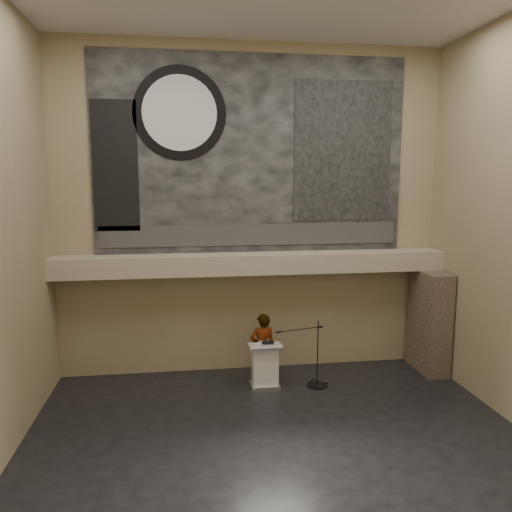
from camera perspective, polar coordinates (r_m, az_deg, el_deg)
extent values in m
plane|color=black|center=(10.39, 2.68, -20.53)|extent=(10.00, 10.00, 0.00)
cube|color=#8D7759|center=(13.04, -0.50, 5.10)|extent=(10.00, 0.02, 8.50)
cube|color=#8D7759|center=(5.26, 11.23, -0.52)|extent=(10.00, 0.02, 8.50)
cube|color=tan|center=(12.80, -0.25, -0.84)|extent=(10.00, 0.80, 0.50)
cylinder|color=#B2893D|center=(12.68, -7.41, -2.29)|extent=(0.04, 0.04, 0.06)
cylinder|color=#B2893D|center=(13.19, 7.98, -1.87)|extent=(0.04, 0.04, 0.06)
cube|color=black|center=(13.00, -0.49, 11.48)|extent=(8.00, 0.05, 5.00)
cube|color=#2D2D2D|center=(13.02, -0.46, 2.44)|extent=(7.76, 0.02, 0.55)
cylinder|color=black|center=(12.93, -8.72, 15.85)|extent=(2.30, 0.02, 2.30)
cylinder|color=silver|center=(12.91, -8.72, 15.86)|extent=(1.84, 0.02, 1.84)
cube|color=black|center=(13.50, 9.90, 11.68)|extent=(2.60, 0.02, 3.60)
cube|color=black|center=(12.94, -15.79, 9.84)|extent=(1.10, 0.02, 3.20)
cube|color=#44352A|center=(14.14, 19.18, -7.05)|extent=(0.60, 1.40, 2.70)
cube|color=silver|center=(12.76, 1.00, -14.52)|extent=(0.71, 0.54, 0.08)
cube|color=white|center=(12.57, 1.00, -12.34)|extent=(0.62, 0.43, 0.96)
cube|color=white|center=(12.37, 1.02, -10.17)|extent=(0.79, 0.56, 0.14)
cube|color=black|center=(12.40, 1.38, -9.89)|extent=(0.33, 0.29, 0.04)
cube|color=silver|center=(12.31, 0.41, -10.10)|extent=(0.30, 0.36, 0.00)
imported|color=silver|center=(12.74, 0.76, -10.47)|extent=(0.69, 0.49, 1.78)
cylinder|color=black|center=(12.91, 6.98, -14.44)|extent=(0.52, 0.52, 0.02)
cylinder|color=black|center=(12.61, 7.05, -11.00)|extent=(0.03, 0.03, 1.67)
cylinder|color=black|center=(12.16, 4.89, -8.38)|extent=(1.16, 0.31, 0.02)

